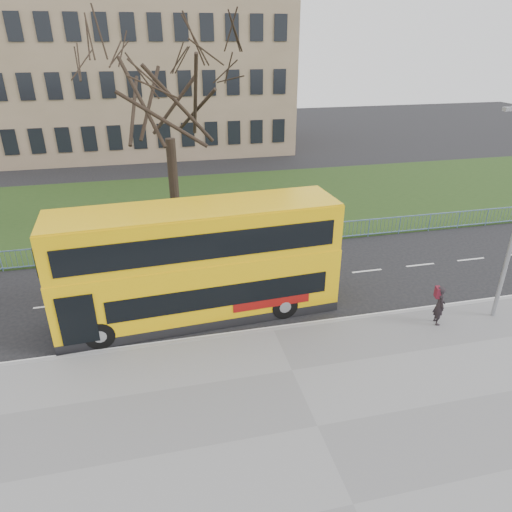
{
  "coord_description": "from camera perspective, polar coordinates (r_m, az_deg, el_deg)",
  "views": [
    {
      "loc": [
        -4.08,
        -16.25,
        10.68
      ],
      "look_at": [
        -0.12,
        1.0,
        2.2
      ],
      "focal_mm": 32.0,
      "sensor_mm": 36.0,
      "label": 1
    }
  ],
  "objects": [
    {
      "name": "grass_verge",
      "position": [
        32.6,
        -5.05,
        6.46
      ],
      "size": [
        80.0,
        15.4,
        0.08
      ],
      "primitive_type": "cube",
      "color": "#203A15",
      "rests_on": "ground"
    },
    {
      "name": "yellow_bus",
      "position": [
        18.56,
        -7.23,
        -0.55
      ],
      "size": [
        11.52,
        3.38,
        4.77
      ],
      "rotation": [
        0.0,
        0.0,
        0.06
      ],
      "color": "yellow",
      "rests_on": "ground"
    },
    {
      "name": "bare_tree",
      "position": [
        26.58,
        -10.89,
        16.46
      ],
      "size": [
        9.2,
        9.2,
        13.14
      ],
      "primitive_type": null,
      "color": "black",
      "rests_on": "grass_verge"
    },
    {
      "name": "pavement",
      "position": [
        14.82,
        7.67,
        -20.46
      ],
      "size": [
        80.0,
        10.5,
        0.12
      ],
      "primitive_type": "cube",
      "color": "slate",
      "rests_on": "ground"
    },
    {
      "name": "ground",
      "position": [
        19.87,
        1.0,
        -6.91
      ],
      "size": [
        120.0,
        120.0,
        0.0
      ],
      "primitive_type": "plane",
      "color": "black",
      "rests_on": "ground"
    },
    {
      "name": "civic_building",
      "position": [
        51.39,
        -14.89,
        20.72
      ],
      "size": [
        30.0,
        15.0,
        14.0
      ],
      "primitive_type": "cube",
      "color": "#8A7558",
      "rests_on": "ground"
    },
    {
      "name": "pedestrian",
      "position": [
        19.88,
        21.96,
        -5.72
      ],
      "size": [
        0.54,
        0.7,
        1.69
      ],
      "primitive_type": "imported",
      "rotation": [
        0.0,
        0.0,
        1.32
      ],
      "color": "black",
      "rests_on": "pavement"
    },
    {
      "name": "kerb",
      "position": [
        18.58,
        2.16,
        -9.23
      ],
      "size": [
        80.0,
        0.2,
        0.14
      ],
      "primitive_type": "cube",
      "color": "gray",
      "rests_on": "ground"
    },
    {
      "name": "guard_railing",
      "position": [
        25.32,
        -2.56,
        2.0
      ],
      "size": [
        40.0,
        0.12,
        1.1
      ],
      "primitive_type": null,
      "color": "#6688B6",
      "rests_on": "ground"
    }
  ]
}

